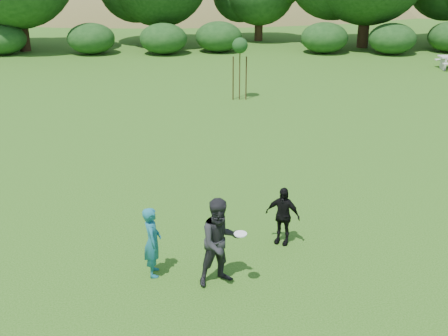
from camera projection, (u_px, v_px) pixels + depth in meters
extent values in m
plane|color=#19470C|center=(226.00, 261.00, 12.91)|extent=(120.00, 120.00, 0.00)
imported|color=#1A6577|center=(152.00, 242.00, 12.12)|extent=(0.46, 0.63, 1.61)
imported|color=black|center=(220.00, 242.00, 11.76)|extent=(1.17, 1.06, 1.97)
imported|color=black|center=(283.00, 215.00, 13.45)|extent=(0.93, 0.69, 1.46)
cylinder|color=white|center=(240.00, 234.00, 11.47)|extent=(0.27, 0.27, 0.03)
cylinder|color=#372615|center=(240.00, 73.00, 25.65)|extent=(0.05, 0.05, 2.50)
sphere|color=#1A4317|center=(240.00, 45.00, 25.18)|extent=(0.70, 0.70, 0.70)
cylinder|color=#392716|center=(233.00, 78.00, 25.74)|extent=(0.06, 0.06, 2.00)
cylinder|color=#392716|center=(246.00, 78.00, 25.75)|extent=(0.06, 0.06, 2.00)
cube|color=#BBB6AE|center=(443.00, 63.00, 32.14)|extent=(0.10, 0.70, 0.68)
ellipsoid|color=olive|center=(46.00, 81.00, 81.97)|extent=(110.00, 70.00, 44.00)
ellipsoid|color=olive|center=(348.00, 91.00, 85.31)|extent=(100.00, 64.00, 52.00)
ellipsoid|color=olive|center=(177.00, 68.00, 69.49)|extent=(80.00, 50.00, 28.00)
cylinder|color=#3A2616|center=(22.00, 27.00, 37.16)|extent=(0.73, 0.73, 3.15)
cylinder|color=#3A2616|center=(161.00, 25.00, 39.21)|extent=(0.68, 0.68, 2.80)
cylinder|color=#3A2616|center=(259.00, 25.00, 41.27)|extent=(0.60, 0.60, 2.27)
cylinder|color=#3A2616|center=(364.00, 23.00, 38.39)|extent=(0.76, 0.76, 3.32)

